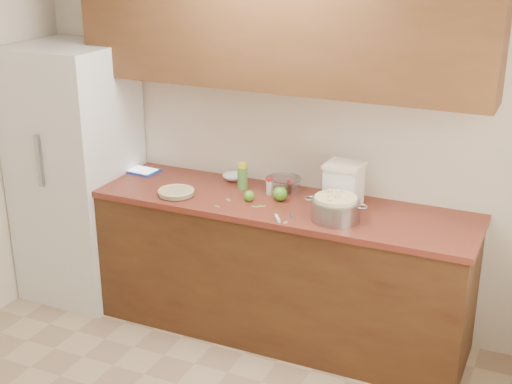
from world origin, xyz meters
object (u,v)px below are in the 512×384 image
at_px(colander, 335,209).
at_px(tablet, 143,171).
at_px(pie, 176,192).
at_px(flour_canister, 344,184).

bearing_deg(colander, tablet, 170.23).
bearing_deg(pie, flour_canister, 15.43).
height_order(pie, colander, colander).
height_order(pie, flour_canister, flour_canister).
xyz_separation_m(pie, tablet, (-0.45, 0.30, -0.01)).
relative_size(pie, colander, 0.63).
relative_size(flour_canister, tablet, 1.14).
relative_size(colander, tablet, 1.62).
bearing_deg(pie, tablet, 146.33).
bearing_deg(flour_canister, colander, -82.75).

